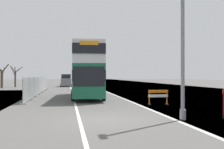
{
  "coord_description": "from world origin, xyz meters",
  "views": [
    {
      "loc": [
        -1.58,
        -12.35,
        2.11
      ],
      "look_at": [
        1.91,
        8.02,
        2.2
      ],
      "focal_mm": 41.57,
      "sensor_mm": 36.0,
      "label": 1
    }
  ],
  "objects_px": {
    "double_decker_bus": "(88,70)",
    "car_oncoming_near": "(86,82)",
    "lamppost_foreground": "(183,26)",
    "car_receding_far": "(80,81)",
    "car_receding_mid": "(66,81)",
    "roadworks_barrier": "(158,96)"
  },
  "relations": [
    {
      "from": "double_decker_bus",
      "to": "roadworks_barrier",
      "type": "height_order",
      "value": "double_decker_bus"
    },
    {
      "from": "car_receding_mid",
      "to": "car_receding_far",
      "type": "xyz_separation_m",
      "value": [
        3.11,
        7.61,
        -0.12
      ]
    },
    {
      "from": "double_decker_bus",
      "to": "lamppost_foreground",
      "type": "distance_m",
      "value": 14.02
    },
    {
      "from": "car_oncoming_near",
      "to": "double_decker_bus",
      "type": "bearing_deg",
      "value": -93.32
    },
    {
      "from": "lamppost_foreground",
      "to": "roadworks_barrier",
      "type": "relative_size",
      "value": 6.5
    },
    {
      "from": "lamppost_foreground",
      "to": "roadworks_barrier",
      "type": "distance_m",
      "value": 7.31
    },
    {
      "from": "car_receding_mid",
      "to": "car_oncoming_near",
      "type": "bearing_deg",
      "value": -70.94
    },
    {
      "from": "double_decker_bus",
      "to": "car_oncoming_near",
      "type": "height_order",
      "value": "double_decker_bus"
    },
    {
      "from": "roadworks_barrier",
      "to": "car_oncoming_near",
      "type": "xyz_separation_m",
      "value": [
        -3.53,
        23.73,
        0.4
      ]
    },
    {
      "from": "double_decker_bus",
      "to": "lamppost_foreground",
      "type": "relative_size",
      "value": 1.21
    },
    {
      "from": "double_decker_bus",
      "to": "car_receding_far",
      "type": "xyz_separation_m",
      "value": [
        0.87,
        33.26,
        -1.62
      ]
    },
    {
      "from": "car_receding_far",
      "to": "double_decker_bus",
      "type": "bearing_deg",
      "value": -91.5
    },
    {
      "from": "car_oncoming_near",
      "to": "car_receding_far",
      "type": "xyz_separation_m",
      "value": [
        -0.08,
        16.84,
        -0.06
      ]
    },
    {
      "from": "double_decker_bus",
      "to": "roadworks_barrier",
      "type": "xyz_separation_m",
      "value": [
        4.48,
        -7.31,
        -1.95
      ]
    },
    {
      "from": "car_oncoming_near",
      "to": "car_receding_mid",
      "type": "distance_m",
      "value": 9.77
    },
    {
      "from": "car_receding_mid",
      "to": "roadworks_barrier",
      "type": "bearing_deg",
      "value": -78.48
    },
    {
      "from": "roadworks_barrier",
      "to": "car_oncoming_near",
      "type": "bearing_deg",
      "value": 98.46
    },
    {
      "from": "roadworks_barrier",
      "to": "car_oncoming_near",
      "type": "relative_size",
      "value": 0.37
    },
    {
      "from": "car_oncoming_near",
      "to": "car_receding_mid",
      "type": "height_order",
      "value": "car_receding_mid"
    },
    {
      "from": "car_oncoming_near",
      "to": "car_receding_far",
      "type": "height_order",
      "value": "car_oncoming_near"
    },
    {
      "from": "double_decker_bus",
      "to": "lamppost_foreground",
      "type": "bearing_deg",
      "value": -75.39
    },
    {
      "from": "double_decker_bus",
      "to": "car_receding_mid",
      "type": "xyz_separation_m",
      "value": [
        -2.24,
        25.66,
        -1.5
      ]
    }
  ]
}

